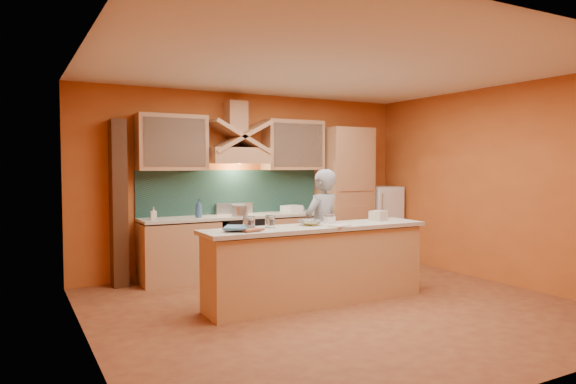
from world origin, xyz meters
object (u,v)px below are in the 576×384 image
stove (240,246)px  person (322,230)px  mixing_bowl (311,223)px  kitchen_scale (330,220)px  fridge (380,223)px

stove → person: bearing=-67.9°
stove → mixing_bowl: size_ratio=3.35×
stove → kitchen_scale: (0.46, -1.77, 0.54)m
person → kitchen_scale: bearing=55.5°
fridge → mixing_bowl: fridge is taller
person → kitchen_scale: (-0.11, -0.36, 0.18)m
person → stove: bearing=-84.9°
kitchen_scale → mixing_bowl: size_ratio=0.41×
mixing_bowl → person: bearing=44.5°
stove → mixing_bowl: bearing=-85.6°
fridge → mixing_bowl: 3.17m
stove → mixing_bowl: 1.92m
fridge → stove: bearing=180.0°
fridge → mixing_bowl: size_ratio=4.84×
kitchen_scale → mixing_bowl: (-0.32, -0.07, -0.01)m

